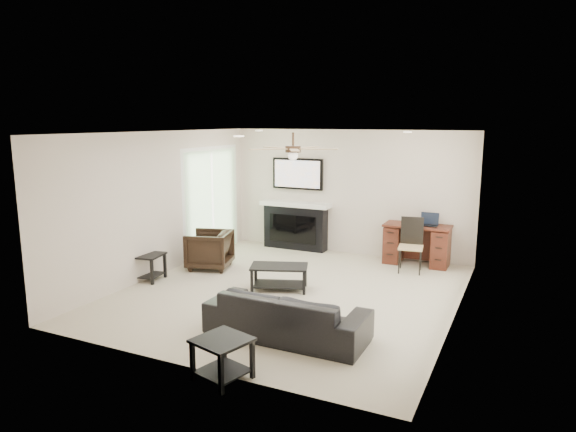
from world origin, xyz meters
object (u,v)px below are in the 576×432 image
Objects in this scene: sofa at (287,315)px; armchair at (209,250)px; coffee_table at (279,278)px; desk at (417,245)px; fireplace_unit at (295,204)px.

sofa is 2.64× the size of armchair.
desk is (1.68, 2.44, 0.18)m from coffee_table.
desk is at bearing 34.83° from coffee_table.
desk is at bearing 102.73° from armchair.
sofa is 3.37m from armchair.
desk reaches higher than armchair.
fireplace_unit reaches higher than coffee_table.
fireplace_unit is at bearing 88.57° from coffee_table.
coffee_table is 0.74× the size of desk.
coffee_table is at bearing -70.82° from fireplace_unit.
fireplace_unit is at bearing -66.48° from sofa.
armchair is 2.24m from fireplace_unit.
fireplace_unit is 2.63m from desk.
desk is (0.78, 4.04, 0.08)m from sofa.
armchair is at bearing -112.24° from fireplace_unit.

